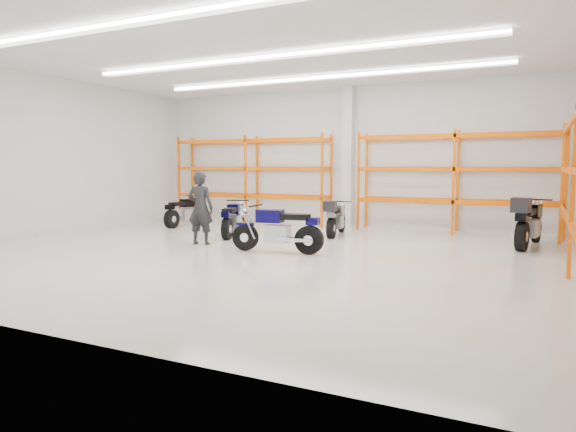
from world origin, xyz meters
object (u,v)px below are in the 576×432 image
at_px(motorcycle_back_a, 184,212).
at_px(standing_man, 200,208).
at_px(motorcycle_main, 281,231).
at_px(motorcycle_back_c, 335,219).
at_px(motorcycle_back_b, 233,220).
at_px(structural_column, 348,157).
at_px(motorcycle_back_d, 528,223).

relative_size(motorcycle_back_a, standing_man, 1.09).
bearing_deg(motorcycle_main, motorcycle_back_c, 87.99).
distance_m(motorcycle_back_a, standing_man, 4.10).
relative_size(motorcycle_back_b, standing_man, 1.08).
distance_m(standing_man, structural_column, 5.83).
relative_size(motorcycle_main, motorcycle_back_b, 1.11).
xyz_separation_m(motorcycle_main, structural_column, (-0.37, 5.54, 1.75)).
height_order(motorcycle_back_c, motorcycle_back_d, motorcycle_back_d).
height_order(motorcycle_main, structural_column, structural_column).
distance_m(motorcycle_back_b, motorcycle_back_c, 2.86).
distance_m(motorcycle_main, motorcycle_back_b, 3.00).
xyz_separation_m(standing_man, structural_column, (1.99, 5.32, 1.34)).
height_order(motorcycle_back_c, structural_column, structural_column).
height_order(motorcycle_main, standing_man, standing_man).
distance_m(motorcycle_back_c, standing_man, 3.86).
bearing_deg(motorcycle_back_b, motorcycle_back_a, 153.02).
xyz_separation_m(motorcycle_main, standing_man, (-2.36, 0.23, 0.41)).
bearing_deg(motorcycle_back_c, structural_column, 101.41).
height_order(motorcycle_main, motorcycle_back_d, motorcycle_back_d).
xyz_separation_m(motorcycle_back_b, motorcycle_back_c, (2.51, 1.37, 0.03)).
relative_size(motorcycle_back_a, motorcycle_back_c, 1.00).
bearing_deg(motorcycle_back_d, motorcycle_main, -147.26).
xyz_separation_m(motorcycle_main, motorcycle_back_a, (-5.15, 3.20, -0.04)).
xyz_separation_m(motorcycle_back_a, standing_man, (2.79, -2.97, 0.45)).
distance_m(motorcycle_main, motorcycle_back_a, 6.06).
relative_size(motorcycle_back_a, motorcycle_back_d, 0.82).
height_order(motorcycle_back_b, structural_column, structural_column).
bearing_deg(motorcycle_back_d, motorcycle_back_c, -179.49).
distance_m(motorcycle_back_c, motorcycle_back_d, 4.89).
height_order(motorcycle_back_d, standing_man, standing_man).
relative_size(motorcycle_back_d, structural_column, 0.54).
xyz_separation_m(motorcycle_back_b, structural_column, (2.03, 3.74, 1.79)).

